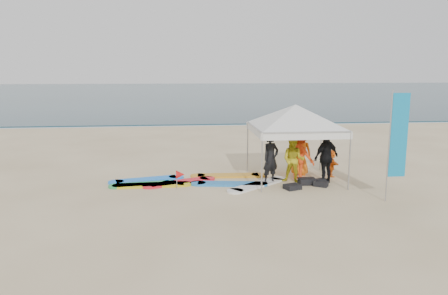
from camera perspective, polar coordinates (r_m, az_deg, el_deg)
ground at (r=12.90m, az=-0.09°, el=-7.34°), size 120.00×120.00×0.00m
ocean at (r=72.34m, az=-5.05°, el=7.18°), size 160.00×84.00×0.08m
shoreline_foam at (r=30.70m, az=-3.61°, el=2.96°), size 160.00×1.20×0.01m
person_black_a at (r=14.96m, az=6.12°, el=-1.45°), size 0.76×0.68×1.75m
person_yellow at (r=15.24m, az=9.05°, el=-1.61°), size 0.96×0.89×1.60m
person_orange_a at (r=15.76m, az=9.85°, el=-0.98°), size 1.25×1.25×1.74m
person_black_b at (r=15.37m, az=13.20°, el=-1.24°), size 1.15×0.88×1.81m
person_orange_b at (r=16.36m, az=9.90°, el=-0.63°), size 0.94×0.73×1.70m
person_seated at (r=16.45m, az=13.88°, el=-2.00°), size 0.38×0.94×0.99m
canopy_tent at (r=15.31m, az=9.36°, el=5.52°), size 4.07×4.07×3.07m
feather_flag at (r=13.67m, az=21.75°, el=1.31°), size 0.56×0.04×3.31m
marker_pennant at (r=14.32m, az=-5.74°, el=-3.54°), size 0.28×0.28×0.64m
gear_pile at (r=15.00m, az=10.92°, el=-4.62°), size 1.62×0.99×0.22m
surfboard_spread at (r=15.17m, az=-4.06°, el=-4.53°), size 5.92×2.62×0.07m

